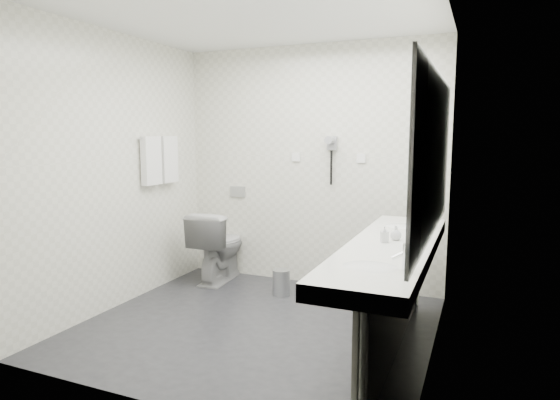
% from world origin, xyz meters
% --- Properties ---
extents(floor, '(2.80, 2.80, 0.00)m').
position_xyz_m(floor, '(0.00, 0.00, 0.00)').
color(floor, '#27272C').
rests_on(floor, ground).
extents(ceiling, '(2.80, 2.80, 0.00)m').
position_xyz_m(ceiling, '(0.00, 0.00, 2.50)').
color(ceiling, white).
rests_on(ceiling, wall_back).
extents(wall_back, '(2.80, 0.00, 2.80)m').
position_xyz_m(wall_back, '(0.00, 1.30, 1.25)').
color(wall_back, white).
rests_on(wall_back, floor).
extents(wall_front, '(2.80, 0.00, 2.80)m').
position_xyz_m(wall_front, '(0.00, -1.30, 1.25)').
color(wall_front, white).
rests_on(wall_front, floor).
extents(wall_left, '(0.00, 2.60, 2.60)m').
position_xyz_m(wall_left, '(-1.40, 0.00, 1.25)').
color(wall_left, white).
rests_on(wall_left, floor).
extents(wall_right, '(0.00, 2.60, 2.60)m').
position_xyz_m(wall_right, '(1.40, 0.00, 1.25)').
color(wall_right, white).
rests_on(wall_right, floor).
extents(vanity_counter, '(0.55, 2.20, 0.10)m').
position_xyz_m(vanity_counter, '(1.12, -0.20, 0.80)').
color(vanity_counter, white).
rests_on(vanity_counter, floor).
extents(vanity_panel, '(0.03, 2.15, 0.75)m').
position_xyz_m(vanity_panel, '(1.15, -0.20, 0.38)').
color(vanity_panel, gray).
rests_on(vanity_panel, floor).
extents(vanity_post_near, '(0.06, 0.06, 0.75)m').
position_xyz_m(vanity_post_near, '(1.18, -1.24, 0.38)').
color(vanity_post_near, silver).
rests_on(vanity_post_near, floor).
extents(vanity_post_far, '(0.06, 0.06, 0.75)m').
position_xyz_m(vanity_post_far, '(1.18, 0.84, 0.38)').
color(vanity_post_far, silver).
rests_on(vanity_post_far, floor).
extents(mirror, '(0.02, 2.20, 1.05)m').
position_xyz_m(mirror, '(1.39, -0.20, 1.45)').
color(mirror, '#B2BCC6').
rests_on(mirror, wall_right).
extents(basin_near, '(0.40, 0.31, 0.05)m').
position_xyz_m(basin_near, '(1.12, -0.85, 0.83)').
color(basin_near, white).
rests_on(basin_near, vanity_counter).
extents(basin_far, '(0.40, 0.31, 0.05)m').
position_xyz_m(basin_far, '(1.12, 0.45, 0.83)').
color(basin_far, white).
rests_on(basin_far, vanity_counter).
extents(faucet_near, '(0.04, 0.04, 0.15)m').
position_xyz_m(faucet_near, '(1.32, -0.85, 0.92)').
color(faucet_near, silver).
rests_on(faucet_near, vanity_counter).
extents(faucet_far, '(0.04, 0.04, 0.15)m').
position_xyz_m(faucet_far, '(1.32, 0.45, 0.92)').
color(faucet_far, silver).
rests_on(faucet_far, vanity_counter).
extents(soap_bottle_a, '(0.07, 0.07, 0.11)m').
position_xyz_m(soap_bottle_a, '(1.08, -0.20, 0.91)').
color(soap_bottle_a, beige).
rests_on(soap_bottle_a, vanity_counter).
extents(soap_bottle_b, '(0.11, 0.11, 0.10)m').
position_xyz_m(soap_bottle_b, '(1.14, -0.10, 0.90)').
color(soap_bottle_b, beige).
rests_on(soap_bottle_b, vanity_counter).
extents(glass_left, '(0.06, 0.06, 0.10)m').
position_xyz_m(glass_left, '(1.29, -0.00, 0.90)').
color(glass_left, silver).
rests_on(glass_left, vanity_counter).
extents(toilet, '(0.48, 0.79, 0.77)m').
position_xyz_m(toilet, '(-0.93, 0.99, 0.39)').
color(toilet, white).
rests_on(toilet, floor).
extents(flush_plate, '(0.18, 0.02, 0.12)m').
position_xyz_m(flush_plate, '(-0.85, 1.29, 0.95)').
color(flush_plate, '#B2B5BA').
rests_on(flush_plate, wall_back).
extents(pedal_bin, '(0.18, 0.18, 0.24)m').
position_xyz_m(pedal_bin, '(-0.11, 0.79, 0.12)').
color(pedal_bin, '#B2B5BA').
rests_on(pedal_bin, floor).
extents(bin_lid, '(0.17, 0.17, 0.02)m').
position_xyz_m(bin_lid, '(-0.11, 0.79, 0.25)').
color(bin_lid, '#B2B5BA').
rests_on(bin_lid, pedal_bin).
extents(towel_rail, '(0.02, 0.62, 0.02)m').
position_xyz_m(towel_rail, '(-1.35, 0.55, 1.55)').
color(towel_rail, silver).
rests_on(towel_rail, wall_left).
extents(towel_near, '(0.07, 0.24, 0.48)m').
position_xyz_m(towel_near, '(-1.34, 0.41, 1.33)').
color(towel_near, white).
rests_on(towel_near, towel_rail).
extents(towel_far, '(0.07, 0.24, 0.48)m').
position_xyz_m(towel_far, '(-1.34, 0.69, 1.33)').
color(towel_far, white).
rests_on(towel_far, towel_rail).
extents(dryer_cradle, '(0.10, 0.04, 0.14)m').
position_xyz_m(dryer_cradle, '(0.25, 1.27, 1.50)').
color(dryer_cradle, '#95969B').
rests_on(dryer_cradle, wall_back).
extents(dryer_barrel, '(0.08, 0.14, 0.08)m').
position_xyz_m(dryer_barrel, '(0.25, 1.20, 1.53)').
color(dryer_barrel, '#95969B').
rests_on(dryer_barrel, dryer_cradle).
extents(dryer_cord, '(0.02, 0.02, 0.35)m').
position_xyz_m(dryer_cord, '(0.25, 1.26, 1.25)').
color(dryer_cord, black).
rests_on(dryer_cord, dryer_cradle).
extents(switch_plate_a, '(0.09, 0.02, 0.09)m').
position_xyz_m(switch_plate_a, '(-0.15, 1.29, 1.35)').
color(switch_plate_a, white).
rests_on(switch_plate_a, wall_back).
extents(switch_plate_b, '(0.09, 0.02, 0.09)m').
position_xyz_m(switch_plate_b, '(0.55, 1.29, 1.35)').
color(switch_plate_b, white).
rests_on(switch_plate_b, wall_back).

